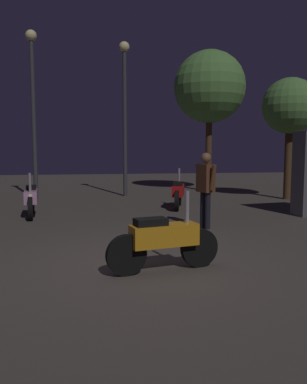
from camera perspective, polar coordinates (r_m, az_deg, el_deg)
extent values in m
plane|color=#4C443D|center=(6.10, -2.45, -10.07)|extent=(40.00, 40.00, 0.00)
cylinder|color=black|center=(5.52, -3.83, -8.84)|extent=(0.57, 0.22, 0.56)
cylinder|color=black|center=(5.93, 6.44, -7.78)|extent=(0.57, 0.22, 0.56)
cube|color=orange|center=(5.65, 1.50, -6.07)|extent=(0.99, 0.51, 0.30)
cube|color=black|center=(5.53, -0.40, -4.21)|extent=(0.48, 0.33, 0.10)
cylinder|color=gray|center=(5.72, 4.75, -2.10)|extent=(0.07, 0.07, 0.45)
sphere|color=#F2EABF|center=(5.82, 5.60, -5.21)|extent=(0.12, 0.12, 0.12)
cylinder|color=black|center=(10.92, 3.31, -1.24)|extent=(0.25, 0.57, 0.56)
cylinder|color=black|center=(12.01, 3.65, -0.55)|extent=(0.25, 0.57, 0.56)
cube|color=#B71414|center=(11.44, 3.50, 0.26)|extent=(0.54, 1.00, 0.30)
cube|color=black|center=(11.22, 3.44, 1.17)|extent=(0.35, 0.49, 0.10)
cylinder|color=gray|center=(11.75, 3.61, 2.26)|extent=(0.07, 0.07, 0.45)
sphere|color=#F2EABF|center=(11.88, 3.63, 0.73)|extent=(0.12, 0.12, 0.12)
cylinder|color=black|center=(11.03, -16.69, -1.43)|extent=(0.16, 0.57, 0.56)
cylinder|color=black|center=(9.94, -16.91, -2.27)|extent=(0.16, 0.57, 0.56)
cube|color=#C68CB7|center=(10.46, -16.84, -0.58)|extent=(0.40, 0.98, 0.30)
cube|color=black|center=(10.63, -16.83, 0.62)|extent=(0.29, 0.46, 0.10)
cylinder|color=gray|center=(10.07, -16.98, 1.31)|extent=(0.07, 0.07, 0.45)
sphere|color=#F2EABF|center=(10.00, -16.94, -0.60)|extent=(0.12, 0.12, 0.12)
cylinder|color=black|center=(8.73, 6.96, -2.48)|extent=(0.12, 0.12, 0.78)
cylinder|color=black|center=(8.60, 7.60, -2.62)|extent=(0.12, 0.12, 0.78)
cube|color=#59331E|center=(8.59, 7.34, 1.93)|extent=(0.36, 0.42, 0.58)
sphere|color=brown|center=(8.56, 7.38, 4.79)|extent=(0.22, 0.22, 0.22)
cylinder|color=#59331E|center=(8.77, 6.39, 2.23)|extent=(0.15, 0.20, 0.53)
cylinder|color=#59331E|center=(8.40, 8.34, 2.02)|extent=(0.15, 0.20, 0.53)
cylinder|color=#38383D|center=(13.83, -16.48, 9.49)|extent=(0.14, 0.14, 5.08)
sphere|color=#F9E59E|center=(14.24, -16.84, 20.31)|extent=(0.36, 0.36, 0.36)
cylinder|color=#38383D|center=(14.23, -4.05, 9.38)|extent=(0.14, 0.14, 4.95)
sphere|color=#F9E59E|center=(14.60, -4.14, 19.68)|extent=(0.36, 0.36, 0.36)
cylinder|color=#4C331E|center=(15.86, 7.75, 5.57)|extent=(0.24, 0.24, 3.03)
sphere|color=#568C42|center=(16.02, 7.89, 14.43)|extent=(2.73, 2.73, 2.73)
cylinder|color=#4C331E|center=(14.05, 18.37, 3.93)|extent=(0.24, 0.24, 2.41)
sphere|color=#568C42|center=(14.10, 18.64, 11.41)|extent=(1.80, 1.80, 1.80)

